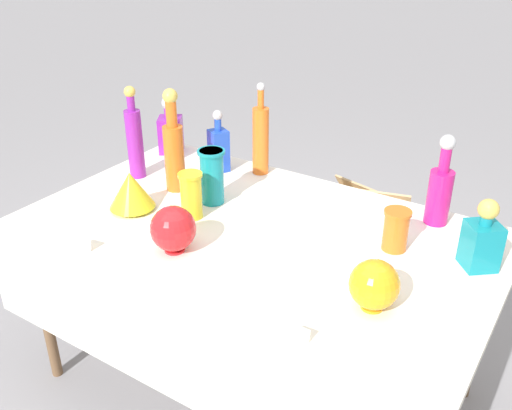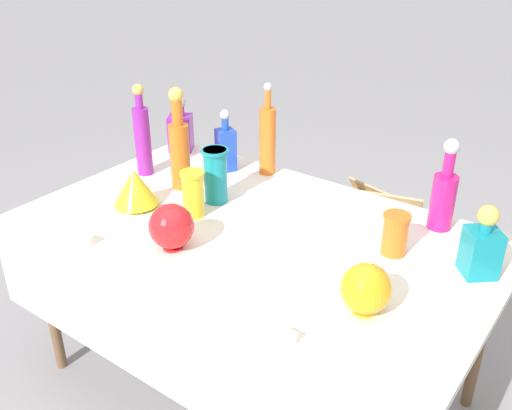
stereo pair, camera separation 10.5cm
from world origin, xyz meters
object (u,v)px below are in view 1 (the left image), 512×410
Objects in this scene: square_decanter_0 at (219,147)px; slender_vase_0 at (191,194)px; cardboard_box_behind_left at (355,226)px; tall_bottle_2 at (261,138)px; tall_bottle_0 at (174,149)px; tall_bottle_1 at (440,190)px; fluted_vase_0 at (131,190)px; round_bowl_0 at (374,285)px; square_decanter_2 at (482,240)px; slender_vase_2 at (396,229)px; cardboard_box_behind_right at (365,239)px; slender_vase_1 at (212,175)px; square_decanter_1 at (170,130)px; round_bowl_1 at (173,229)px; tall_bottle_3 at (135,139)px.

slender_vase_0 is at bearing -67.12° from square_decanter_0.
tall_bottle_2 is at bearing -100.41° from cardboard_box_behind_left.
tall_bottle_0 reaches higher than tall_bottle_1.
fluted_vase_0 is 1.03m from round_bowl_0.
square_decanter_2 is (1.17, -0.17, -0.01)m from square_decanter_0.
slender_vase_0 is at bearing 169.12° from round_bowl_0.
cardboard_box_behind_left is at bearing 117.90° from slender_vase_2.
fluted_vase_0 is at bearing -112.53° from cardboard_box_behind_right.
square_decanter_2 reaches higher than slender_vase_1.
tall_bottle_2 is 1.48× the size of square_decanter_1.
tall_bottle_2 is 1.02m from cardboard_box_behind_right.
tall_bottle_2 is (0.21, 0.33, -0.02)m from tall_bottle_0.
tall_bottle_1 is at bearing 16.93° from tall_bottle_0.
round_bowl_0 is 1.74m from cardboard_box_behind_left.
square_decanter_0 is at bearing -153.86° from tall_bottle_2.
cardboard_box_behind_left is (0.04, 1.52, -0.70)m from round_bowl_1.
fluted_vase_0 is at bearing 175.76° from round_bowl_0.
square_decanter_2 is 1.38× the size of fluted_vase_0.
tall_bottle_2 reaches higher than square_decanter_1.
slender_vase_0 reaches higher than fluted_vase_0.
round_bowl_1 is (-0.69, -0.07, 0.00)m from round_bowl_0.
tall_bottle_1 reaches higher than square_decanter_2.
square_decanter_0 is 1.90× the size of slender_vase_2.
slender_vase_0 is (-0.79, -0.46, -0.04)m from tall_bottle_1.
cardboard_box_behind_left is 0.21m from cardboard_box_behind_right.
square_decanter_2 is at bearing 5.56° from slender_vase_1.
fluted_vase_0 reaches higher than cardboard_box_behind_left.
tall_bottle_1 is 1.95× the size of fluted_vase_0.
tall_bottle_1 reaches higher than slender_vase_0.
square_decanter_2 is at bearing 62.69° from round_bowl_0.
tall_bottle_1 is 1.56× the size of slender_vase_1.
slender_vase_2 is (0.90, -0.21, -0.03)m from square_decanter_0.
slender_vase_0 reaches higher than round_bowl_1.
cardboard_box_behind_left is (-0.58, 1.10, -0.70)m from slender_vase_2.
tall_bottle_3 is 2.23× the size of slender_vase_0.
round_bowl_0 is (0.07, -0.35, 0.00)m from slender_vase_2.
tall_bottle_2 is 0.82× the size of cardboard_box_behind_right.
cardboard_box_behind_right is at bearing 63.92° from tall_bottle_0.
round_bowl_0 is (0.00, -0.62, -0.05)m from tall_bottle_1.
cardboard_box_behind_left is (-0.65, 0.84, -0.75)m from tall_bottle_1.
tall_bottle_1 is 0.86m from slender_vase_1.
tall_bottle_3 is 0.43m from slender_vase_1.
round_bowl_0 is 0.32× the size of cardboard_box_behind_right.
cardboard_box_behind_right is (0.44, 0.73, -0.69)m from square_decanter_0.
cardboard_box_behind_left is at bearing 74.63° from fluted_vase_0.
fluted_vase_0 is at bearing -135.92° from slender_vase_1.
square_decanter_1 is (-0.29, 0.31, -0.07)m from tall_bottle_0.
cardboard_box_behind_left is 1.16× the size of cardboard_box_behind_right.
cardboard_box_behind_left is (0.15, 0.81, -0.78)m from tall_bottle_2.
fluted_vase_0 is 1.48m from cardboard_box_behind_right.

